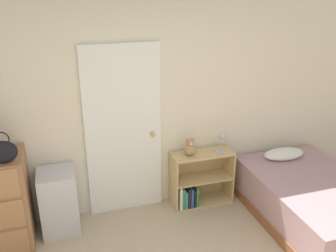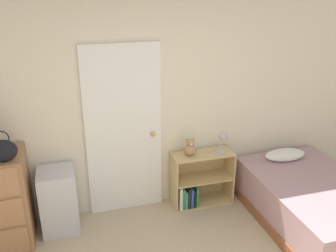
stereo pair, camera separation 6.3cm
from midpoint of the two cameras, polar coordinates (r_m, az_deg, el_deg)
wall_back at (r=4.25m, az=-5.37°, el=2.98°), size 10.00×0.06×2.55m
door_closed at (r=4.27m, az=-7.20°, el=-0.93°), size 0.87×0.09×2.00m
handbag at (r=3.81m, az=-24.31°, el=-3.59°), size 0.26×0.12×0.32m
storage_bin at (r=4.34m, az=-16.71°, el=-10.93°), size 0.39×0.41×0.72m
bookshelf at (r=4.68m, az=3.87°, el=-8.64°), size 0.75×0.31×0.67m
teddy_bear at (r=4.41m, az=2.95°, el=-3.36°), size 0.14×0.14×0.22m
desk_lamp at (r=4.47m, az=7.87°, el=-1.80°), size 0.13×0.13×0.27m
bed at (r=4.66m, az=20.83°, el=-10.62°), size 1.19×1.80×0.61m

